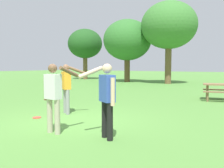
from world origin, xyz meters
name	(u,v)px	position (x,y,z in m)	size (l,w,h in m)	color
ground_plane	(72,121)	(0.00, 0.00, 0.00)	(120.00, 120.00, 0.00)	#568E3D
person_thrower	(67,85)	(-0.83, 0.69, 0.96)	(0.81, 0.57, 1.64)	gray
person_catcher	(107,95)	(1.80, -0.85, 0.96)	(0.81, 0.57, 1.64)	black
person_bystander	(54,93)	(0.51, -1.16, 0.96)	(0.63, 0.67, 1.64)	#B7AD93
frisbee	(37,118)	(-1.15, -0.29, 0.01)	(0.26, 0.26, 0.03)	#E04733
picnic_table_near	(223,88)	(3.11, 6.74, 0.56)	(1.96, 1.75, 0.77)	olive
tree_tall_left	(85,44)	(-13.14, 16.79, 4.15)	(4.02, 4.02, 5.90)	brown
tree_broad_center	(127,40)	(-6.65, 15.30, 4.07)	(4.67, 4.67, 6.08)	brown
tree_far_right	(169,26)	(-2.47, 15.24, 5.09)	(4.85, 4.85, 7.19)	brown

